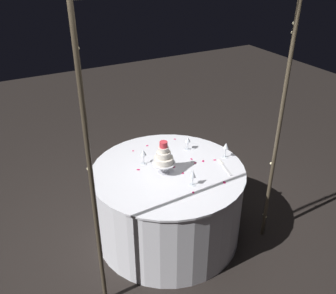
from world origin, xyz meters
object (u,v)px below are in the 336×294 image
Objects in this scene: tiered_cake at (164,157)px; cake_knife at (224,166)px; decorative_arch at (198,117)px; wine_glass_1 at (193,174)px; main_table at (168,203)px; wine_glass_2 at (226,147)px; wine_glass_3 at (143,153)px; wine_glass_0 at (188,140)px.

cake_knife is at bearing 161.48° from tiered_cake.
decorative_arch is 0.66m from wine_glass_1.
main_table is 0.57m from tiered_cake.
decorative_arch is 1.24m from main_table.
wine_glass_2 is 0.98× the size of wine_glass_3.
decorative_arch is at bearing 33.60° from wine_glass_2.
wine_glass_3 is 0.58× the size of cake_knife.
cake_knife is (-0.51, 0.21, 0.40)m from main_table.
wine_glass_2 reaches higher than wine_glass_1.
wine_glass_3 reaches higher than wine_glass_2.
main_table is 4.51× the size of tiered_cake.
wine_glass_0 is 0.89× the size of wine_glass_1.
wine_glass_2 is 0.22m from cake_knife.
tiered_cake reaches higher than wine_glass_2.
decorative_arch reaches higher than tiered_cake.
decorative_arch is at bearing 102.89° from wine_glass_3.
tiered_cake is at bearing 113.78° from wine_glass_3.
decorative_arch is at bearing 63.21° from wine_glass_0.
tiered_cake is at bearing -18.52° from cake_knife.
wine_glass_1 is (-0.07, -0.15, -0.64)m from decorative_arch.
decorative_arch is at bearing 28.19° from cake_knife.
main_table is 0.68m from cake_knife.
wine_glass_3 is (0.10, -0.23, -0.04)m from tiered_cake.
wine_glass_1 reaches higher than cake_knife.
cake_knife reaches higher than main_table.
main_table is at bearing 34.31° from wine_glass_0.
tiered_cake is 0.51m from wine_glass_0.
decorative_arch is 0.97m from wine_glass_2.
wine_glass_2 is at bearing -154.75° from wine_glass_1.
main_table is at bearing -159.85° from tiered_cake.
decorative_arch is 0.94m from cake_knife.
wine_glass_0 is 0.49m from cake_knife.
tiered_cake reaches higher than cake_knife.
wine_glass_1 is 0.55× the size of cake_knife.
tiered_cake is 2.05× the size of wine_glass_1.
tiered_cake is (0.06, -0.46, -0.58)m from decorative_arch.
wine_glass_2 is (-0.62, 0.07, 0.52)m from main_table.
tiered_cake is 1.99× the size of wine_glass_2.
cake_knife is at bearing 157.45° from main_table.
main_table is at bearing -77.81° from wine_glass_1.
tiered_cake is 1.96× the size of wine_glass_3.
main_table is at bearing 127.34° from wine_glass_3.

